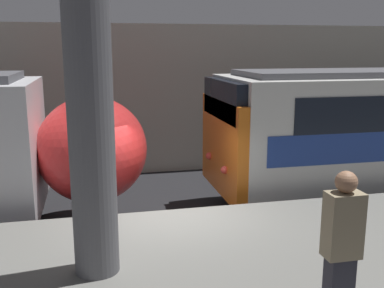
% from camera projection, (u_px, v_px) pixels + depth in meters
% --- Properties ---
extents(ground_plane, '(120.00, 120.00, 0.00)m').
position_uv_depth(ground_plane, '(170.00, 262.00, 8.68)').
color(ground_plane, black).
extents(station_rear_barrier, '(50.00, 0.15, 4.79)m').
position_uv_depth(station_rear_barrier, '(135.00, 101.00, 14.36)').
color(station_rear_barrier, '#B2AD9E').
rests_on(station_rear_barrier, ground).
extents(support_pillar_near, '(0.60, 0.60, 3.65)m').
position_uv_depth(support_pillar_near, '(92.00, 140.00, 5.78)').
color(support_pillar_near, '#56565B').
rests_on(support_pillar_near, platform).
extents(person_waiting, '(0.38, 0.24, 1.76)m').
position_uv_depth(person_waiting, '(341.00, 246.00, 4.75)').
color(person_waiting, '#2D2D38').
rests_on(person_waiting, platform).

